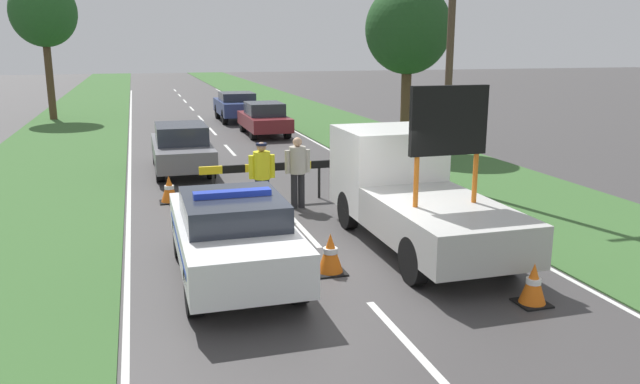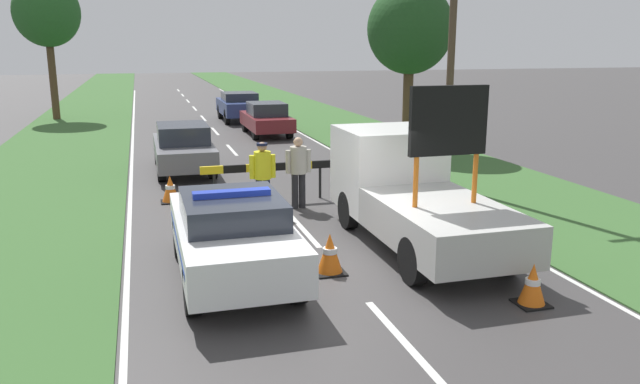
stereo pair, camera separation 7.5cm
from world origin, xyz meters
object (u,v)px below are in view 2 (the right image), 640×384
Objects in this scene: traffic_cone_centre_front at (533,285)px; pedestrian_civilian at (298,167)px; police_officer at (263,172)px; queued_car_suv_grey at (183,147)px; queued_car_hatch_blue at (239,106)px; road_barrier at (268,170)px; roadside_tree_near_left at (410,30)px; traffic_cone_near_police at (330,253)px; traffic_cone_near_truck at (170,189)px; utility_pole at (453,21)px; queued_car_wagon_maroon at (266,118)px; roadside_tree_near_right at (47,13)px; work_truck at (409,190)px; police_car at (232,234)px.

pedestrian_civilian is at bearing 107.05° from traffic_cone_centre_front.
police_officer is 0.98× the size of pedestrian_civilian.
queued_car_hatch_blue is (3.75, 12.72, 0.04)m from queued_car_suv_grey.
pedestrian_civilian is 7.01m from traffic_cone_centre_front.
roadside_tree_near_left is at bearing 42.45° from road_barrier.
traffic_cone_near_police is at bearing 124.89° from police_officer.
traffic_cone_near_truck is 0.08× the size of utility_pole.
utility_pole reaches higher than police_officer.
traffic_cone_near_police is at bearing 140.08° from traffic_cone_centre_front.
pedestrian_civilian is 0.38× the size of queued_car_suv_grey.
queued_car_suv_grey is at bearing 81.23° from traffic_cone_near_truck.
queued_car_wagon_maroon reaches higher than road_barrier.
queued_car_suv_grey is at bearing 147.96° from utility_pole.
roadside_tree_near_right is 0.82× the size of utility_pole.
pedestrian_civilian is at bearing -57.40° from road_barrier.
queued_car_suv_grey is at bearing -66.89° from work_truck.
work_truck reaches higher than traffic_cone_centre_front.
roadside_tree_near_left reaches higher than queued_car_suv_grey.
police_officer is at bearing 78.42° from queued_car_wagon_maroon.
police_car is at bearing -82.30° from traffic_cone_near_truck.
roadside_tree_near_right is (-5.71, 25.71, 4.69)m from police_car.
traffic_cone_near_police is at bearing 85.13° from queued_car_hatch_blue.
queued_car_wagon_maroon is at bearing 62.93° from pedestrian_civilian.
road_barrier is 12.03m from queued_car_wagon_maroon.
pedestrian_civilian is 0.40× the size of queued_car_hatch_blue.
traffic_cone_near_truck is 21.25m from roadside_tree_near_right.
traffic_cone_centre_front is 0.11× the size of roadside_tree_near_left.
pedestrian_civilian is at bearing 113.55° from queued_car_suv_grey.
pedestrian_civilian reaches higher than traffic_cone_centre_front.
traffic_cone_near_truck is 11.44m from roadside_tree_near_left.
traffic_cone_near_police is 0.08× the size of utility_pole.
traffic_cone_near_truck is 0.11× the size of roadside_tree_near_left.
queued_car_wagon_maroon is (3.95, 16.88, -0.05)m from police_car.
police_car is at bearing -141.75° from utility_pole.
utility_pole reaches higher than traffic_cone_near_police.
police_officer is (-2.47, 2.83, -0.04)m from work_truck.
work_truck is 8.12× the size of traffic_cone_centre_front.
queued_car_suv_grey is at bearing 73.56° from queued_car_hatch_blue.
queued_car_wagon_maroon is 0.48× the size of utility_pole.
queued_car_suv_grey is 9.01m from utility_pole.
road_barrier is at bearing -136.18° from roadside_tree_near_left.
police_officer is at bearing -40.92° from traffic_cone_near_truck.
roadside_tree_near_left is 6.24m from utility_pole.
work_truck is 6.28m from utility_pole.
pedestrian_civilian is 0.20× the size of utility_pole.
roadside_tree_near_left is at bearing 112.90° from queued_car_hatch_blue.
roadside_tree_near_right is at bearing 103.87° from traffic_cone_near_truck.
utility_pole reaches higher than police_car.
road_barrier is at bearing -70.35° from roadside_tree_near_right.
traffic_cone_centre_front is 19.34m from queued_car_wagon_maroon.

